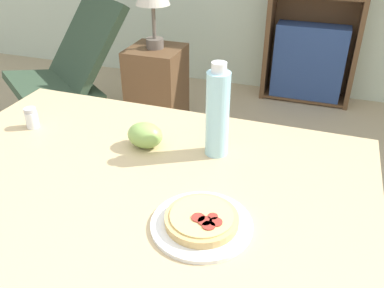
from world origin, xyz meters
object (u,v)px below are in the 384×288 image
(pizza_on_plate, at_px, (202,221))
(bookshelf, at_px, (318,5))
(salt_shaker, at_px, (32,118))
(side_table, at_px, (157,92))
(lounge_chair_near, at_px, (69,92))
(drink_bottle, at_px, (217,113))
(grape_bunch, at_px, (145,135))

(pizza_on_plate, bearing_deg, bookshelf, 88.21)
(salt_shaker, relative_size, side_table, 0.12)
(lounge_chair_near, relative_size, bookshelf, 0.58)
(drink_bottle, height_order, side_table, drink_bottle)
(pizza_on_plate, height_order, bookshelf, bookshelf)
(bookshelf, relative_size, side_table, 2.71)
(salt_shaker, height_order, side_table, salt_shaker)
(drink_bottle, bearing_deg, lounge_chair_near, 140.09)
(grape_bunch, distance_m, salt_shaker, 0.42)
(drink_bottle, distance_m, lounge_chair_near, 1.89)
(lounge_chair_near, bearing_deg, salt_shaker, -21.35)
(pizza_on_plate, distance_m, lounge_chair_near, 2.11)
(drink_bottle, height_order, salt_shaker, drink_bottle)
(bookshelf, bearing_deg, lounge_chair_near, -144.60)
(lounge_chair_near, bearing_deg, side_table, 50.81)
(grape_bunch, bearing_deg, pizza_on_plate, -46.42)
(drink_bottle, relative_size, bookshelf, 0.17)
(pizza_on_plate, height_order, side_table, pizza_on_plate)
(salt_shaker, height_order, lounge_chair_near, lounge_chair_near)
(drink_bottle, xyz_separation_m, side_table, (-0.77, 1.30, -0.58))
(grape_bunch, bearing_deg, bookshelf, 81.03)
(pizza_on_plate, distance_m, side_table, 1.88)
(bookshelf, xyz_separation_m, side_table, (-0.91, -0.92, -0.45))
(grape_bunch, bearing_deg, drink_bottle, 9.12)
(drink_bottle, relative_size, lounge_chair_near, 0.30)
(grape_bunch, height_order, bookshelf, bookshelf)
(drink_bottle, height_order, lounge_chair_near, drink_bottle)
(side_table, bearing_deg, drink_bottle, -59.16)
(pizza_on_plate, xyz_separation_m, side_table, (-0.83, 1.62, -0.46))
(pizza_on_plate, xyz_separation_m, salt_shaker, (-0.69, 0.28, 0.02))
(pizza_on_plate, bearing_deg, lounge_chair_near, 134.16)
(lounge_chair_near, bearing_deg, drink_bottle, -3.05)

